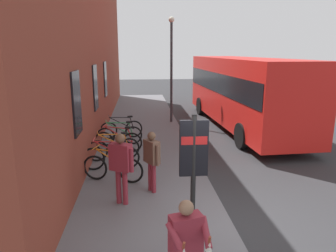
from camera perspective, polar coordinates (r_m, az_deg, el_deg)
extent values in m
plane|color=#2D2D30|center=(12.80, 8.14, -3.32)|extent=(60.00, 60.00, 0.00)
cube|color=slate|center=(14.37, -4.44, -1.10)|extent=(24.00, 3.50, 0.12)
cube|color=brown|center=(15.05, -12.98, 16.31)|extent=(22.00, 0.60, 9.00)
cube|color=black|center=(8.16, -16.30, 3.99)|extent=(0.90, 0.06, 1.60)
cube|color=black|center=(11.58, -13.09, 6.85)|extent=(0.90, 0.06, 1.60)
cube|color=black|center=(15.04, -11.34, 8.39)|extent=(0.90, 0.06, 1.60)
torus|color=black|center=(9.11, -13.09, -7.38)|extent=(0.28, 0.70, 0.72)
torus|color=black|center=(8.72, -6.78, -8.06)|extent=(0.28, 0.70, 0.72)
cylinder|color=orange|center=(8.80, -9.93, -6.07)|extent=(0.34, 0.98, 0.58)
cylinder|color=orange|center=(8.75, -10.45, -4.48)|extent=(0.29, 0.82, 0.09)
cylinder|color=orange|center=(8.66, -7.30, -6.47)|extent=(0.09, 0.19, 0.51)
cube|color=black|center=(8.59, -7.83, -4.61)|extent=(0.16, 0.22, 0.06)
cylinder|color=orange|center=(8.89, -13.00, -3.80)|extent=(0.46, 0.17, 0.02)
torus|color=black|center=(9.83, -13.44, -5.84)|extent=(0.07, 0.72, 0.72)
torus|color=black|center=(9.75, -7.28, -5.73)|extent=(0.07, 0.72, 0.72)
cylinder|color=#B21E1E|center=(9.68, -10.30, -4.26)|extent=(0.05, 1.02, 0.58)
cylinder|color=#B21E1E|center=(9.62, -10.80, -2.85)|extent=(0.05, 0.85, 0.09)
cylinder|color=#B21E1E|center=(9.67, -7.77, -4.34)|extent=(0.04, 0.19, 0.51)
cube|color=black|center=(9.59, -8.27, -2.70)|extent=(0.10, 0.20, 0.06)
cylinder|color=#B21E1E|center=(9.64, -13.34, -2.47)|extent=(0.48, 0.03, 0.02)
torus|color=black|center=(10.57, -12.74, -4.43)|extent=(0.19, 0.72, 0.72)
torus|color=black|center=(10.66, -7.09, -4.03)|extent=(0.19, 0.72, 0.72)
cylinder|color=orange|center=(10.52, -9.83, -2.80)|extent=(0.22, 1.01, 0.58)
cylinder|color=orange|center=(10.45, -10.29, -1.51)|extent=(0.19, 0.84, 0.09)
cylinder|color=orange|center=(10.58, -7.53, -2.77)|extent=(0.07, 0.19, 0.51)
cube|color=black|center=(10.49, -7.99, -1.28)|extent=(0.13, 0.21, 0.06)
cylinder|color=orange|center=(10.40, -12.64, -1.26)|extent=(0.48, 0.11, 0.02)
torus|color=black|center=(11.61, -11.56, -2.75)|extent=(0.21, 0.72, 0.72)
torus|color=black|center=(11.33, -6.49, -2.95)|extent=(0.21, 0.72, 0.72)
cylinder|color=#B21E1E|center=(11.38, -8.99, -1.53)|extent=(0.24, 1.00, 0.58)
cylinder|color=#B21E1E|center=(11.34, -9.40, -0.30)|extent=(0.21, 0.84, 0.09)
cylinder|color=#B21E1E|center=(11.28, -6.90, -1.72)|extent=(0.07, 0.19, 0.51)
cube|color=black|center=(11.22, -7.31, -0.28)|extent=(0.14, 0.22, 0.06)
cylinder|color=#B21E1E|center=(11.44, -11.46, 0.13)|extent=(0.47, 0.12, 0.02)
torus|color=black|center=(12.20, -11.30, -1.94)|extent=(0.15, 0.72, 0.72)
torus|color=black|center=(12.26, -6.39, -1.68)|extent=(0.15, 0.72, 0.72)
cylinder|color=#267F3F|center=(12.15, -8.77, -0.56)|extent=(0.16, 1.01, 0.58)
cylinder|color=#267F3F|center=(12.09, -9.17, 0.58)|extent=(0.14, 0.85, 0.09)
cylinder|color=#267F3F|center=(12.19, -6.77, -0.57)|extent=(0.06, 0.19, 0.51)
cube|color=black|center=(12.11, -7.16, 0.74)|extent=(0.12, 0.21, 0.06)
cylinder|color=#267F3F|center=(12.06, -11.19, 0.82)|extent=(0.48, 0.08, 0.02)
torus|color=black|center=(13.13, -10.75, -0.82)|extent=(0.18, 0.72, 0.72)
torus|color=black|center=(13.24, -6.23, -0.53)|extent=(0.18, 0.72, 0.72)
cylinder|color=black|center=(13.11, -8.41, 0.50)|extent=(0.21, 1.01, 0.58)
cylinder|color=black|center=(13.05, -8.78, 1.55)|extent=(0.18, 0.85, 0.09)
cylinder|color=black|center=(13.17, -6.58, 0.50)|extent=(0.07, 0.19, 0.51)
cube|color=black|center=(13.10, -6.93, 1.72)|extent=(0.13, 0.21, 0.06)
cylinder|color=black|center=(13.00, -10.65, 1.76)|extent=(0.48, 0.11, 0.02)
cylinder|color=black|center=(6.17, 4.61, -8.95)|extent=(0.10, 0.10, 2.40)
cube|color=black|center=(5.98, 4.71, -4.08)|extent=(0.08, 0.55, 1.10)
cube|color=red|center=(5.93, 4.74, -2.56)|extent=(0.09, 0.50, 0.16)
cube|color=red|center=(15.60, 13.22, 6.43)|extent=(10.60, 2.97, 3.00)
cube|color=black|center=(15.57, 13.29, 7.75)|extent=(10.39, 3.00, 0.90)
cylinder|color=black|center=(13.38, 22.84, -1.29)|extent=(1.01, 0.29, 1.00)
cylinder|color=black|center=(12.34, 13.19, -1.76)|extent=(1.01, 0.29, 1.00)
cylinder|color=black|center=(19.33, 12.81, 3.71)|extent=(1.01, 0.29, 1.00)
cylinder|color=black|center=(18.62, 5.86, 3.61)|extent=(1.01, 0.29, 1.00)
cylinder|color=maroon|center=(8.25, -3.23, -9.05)|extent=(0.11, 0.11, 0.78)
cylinder|color=maroon|center=(8.12, -2.60, -9.42)|extent=(0.11, 0.11, 0.78)
cube|color=brown|center=(7.94, -2.98, -4.66)|extent=(0.51, 0.43, 0.59)
sphere|color=brown|center=(7.82, -3.02, -1.80)|extent=(0.21, 0.21, 0.21)
cylinder|color=brown|center=(8.16, -3.96, -4.45)|extent=(0.09, 0.09, 0.52)
cylinder|color=brown|center=(7.75, -1.93, -5.42)|extent=(0.09, 0.09, 0.52)
cylinder|color=maroon|center=(7.58, -7.79, -11.00)|extent=(0.12, 0.12, 0.85)
cylinder|color=maroon|center=(7.66, -8.96, -10.76)|extent=(0.12, 0.12, 0.85)
cube|color=maroon|center=(7.35, -8.58, -5.60)|extent=(0.44, 0.55, 0.64)
sphere|color=brown|center=(7.22, -8.70, -2.27)|extent=(0.23, 0.23, 0.23)
cylinder|color=maroon|center=(7.23, -6.66, -6.20)|extent=(0.10, 0.10, 0.56)
cylinder|color=maroon|center=(7.50, -10.41, -5.61)|extent=(0.10, 0.10, 0.56)
cube|color=maroon|center=(4.61, 3.26, -19.09)|extent=(0.33, 0.50, 0.58)
sphere|color=#8C664C|center=(4.40, 3.33, -14.61)|extent=(0.21, 0.21, 0.21)
cylinder|color=maroon|center=(4.50, 6.92, -18.60)|extent=(0.42, 0.11, 0.33)
cone|color=white|center=(4.40, 7.51, -20.89)|extent=(0.14, 0.12, 0.16)
cylinder|color=brown|center=(4.35, 7.56, -19.80)|extent=(0.07, 0.05, 0.11)
cylinder|color=maroon|center=(4.34, 1.43, -19.77)|extent=(0.41, 0.27, 0.33)
cone|color=white|center=(4.27, 2.87, -21.96)|extent=(0.14, 0.12, 0.16)
cylinder|color=brown|center=(4.22, 2.89, -20.85)|extent=(0.07, 0.05, 0.11)
cylinder|color=#333338|center=(15.82, 0.62, 9.49)|extent=(0.12, 0.12, 4.89)
sphere|color=silver|center=(15.85, 0.64, 18.79)|extent=(0.28, 0.28, 0.28)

